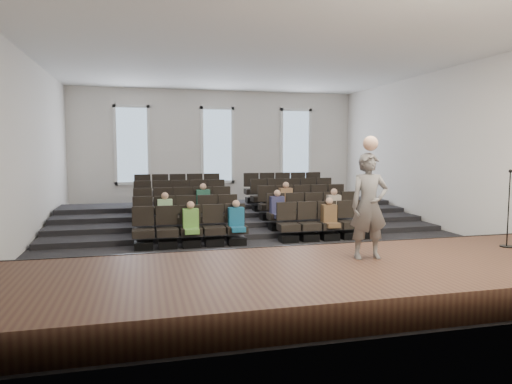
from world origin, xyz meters
TOP-DOWN VIEW (x-y plane):
  - ground at (0.00, 0.00)m, footprint 14.00×14.00m
  - ceiling at (0.00, 0.00)m, footprint 12.00×14.00m
  - wall_back at (0.00, 7.02)m, footprint 12.00×0.04m
  - wall_front at (0.00, -7.02)m, footprint 12.00×0.04m
  - wall_left at (-6.02, 0.00)m, footprint 0.04×14.00m
  - wall_right at (6.02, 0.00)m, footprint 0.04×14.00m
  - stage at (0.00, -5.10)m, footprint 11.80×3.60m
  - stage_lip at (0.00, -3.33)m, footprint 11.80×0.06m
  - risers at (0.00, 3.17)m, footprint 11.80×4.80m
  - seating_rows at (-0.00, 1.54)m, footprint 6.80×4.70m
  - windows at (0.00, 6.95)m, footprint 8.44×0.10m
  - audience at (0.00, 0.32)m, footprint 5.45×2.64m
  - speaker at (0.94, -4.72)m, footprint 0.76×0.54m
  - mic_stand at (4.22, -4.51)m, footprint 0.27×0.27m

SIDE VIEW (x-z plane):
  - ground at x=0.00m, z-range 0.00..0.00m
  - risers at x=0.00m, z-range -0.10..0.50m
  - stage at x=0.00m, z-range 0.00..0.50m
  - stage_lip at x=0.00m, z-range -0.01..0.51m
  - seating_rows at x=0.00m, z-range -0.15..1.52m
  - audience at x=0.00m, z-range 0.26..1.36m
  - mic_stand at x=4.22m, z-range 0.17..1.79m
  - speaker at x=0.94m, z-range 0.50..2.46m
  - wall_back at x=0.00m, z-range 0.00..5.00m
  - wall_front at x=0.00m, z-range 0.00..5.00m
  - wall_left at x=-6.02m, z-range 0.00..5.00m
  - wall_right at x=6.02m, z-range 0.00..5.00m
  - windows at x=0.00m, z-range 1.08..4.32m
  - ceiling at x=0.00m, z-range 5.00..5.02m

